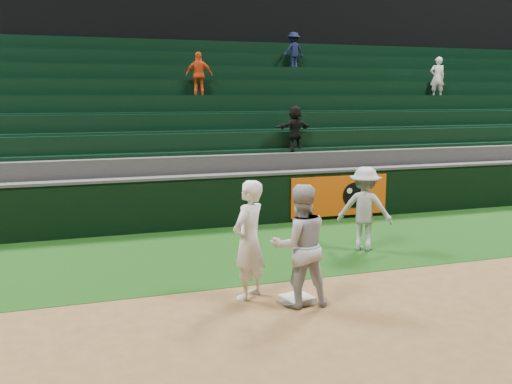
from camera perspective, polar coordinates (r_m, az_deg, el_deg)
ground at (r=8.87m, az=5.44°, el=-10.67°), size 70.00×70.00×0.00m
foul_grass at (r=11.54m, az=-0.62°, el=-5.77°), size 36.00×4.20×0.01m
upper_deck at (r=25.44m, az=-11.09°, el=16.09°), size 40.00×12.00×12.00m
first_base at (r=8.73m, az=4.13°, el=-10.65°), size 0.51×0.51×0.10m
first_baseman at (r=8.66m, az=-0.74°, el=-4.80°), size 0.79×0.76×1.83m
baserunner at (r=8.37m, az=4.40°, el=-5.36°), size 0.93×0.74×1.82m
base_coach at (r=11.55m, az=10.82°, el=-1.65°), size 1.24×1.11×1.67m
field_wall at (r=13.46m, az=-3.39°, el=-0.81°), size 36.00×0.45×1.25m
stadium_seating at (r=16.96m, az=-6.85°, el=4.95°), size 36.00×5.95×5.20m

